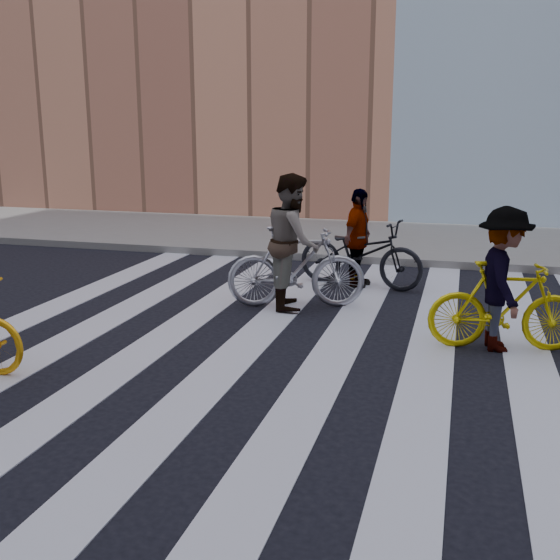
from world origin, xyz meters
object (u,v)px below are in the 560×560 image
at_px(bike_dark_rear, 360,253).
at_px(rider_mid, 293,241).
at_px(bike_yellow_right, 505,306).
at_px(bike_silver_mid, 296,267).
at_px(rider_right, 503,279).
at_px(rider_rear, 358,238).

bearing_deg(bike_dark_rear, rider_mid, 165.58).
bearing_deg(bike_yellow_right, bike_dark_rear, 30.09).
bearing_deg(rider_mid, bike_yellow_right, -127.32).
distance_m(bike_silver_mid, rider_right, 3.07).
height_order(bike_silver_mid, bike_yellow_right, bike_silver_mid).
xyz_separation_m(bike_yellow_right, bike_dark_rear, (-2.16, 2.71, 0.03)).
bearing_deg(bike_dark_rear, bike_silver_mid, 167.10).
height_order(bike_yellow_right, rider_mid, rider_mid).
distance_m(bike_dark_rear, rider_mid, 1.77).
height_order(bike_silver_mid, rider_right, rider_right).
bearing_deg(bike_silver_mid, rider_rear, -38.75).
distance_m(rider_mid, rider_rear, 1.70).
distance_m(bike_silver_mid, rider_mid, 0.38).
height_order(bike_silver_mid, rider_mid, rider_mid).
xyz_separation_m(bike_silver_mid, rider_rear, (0.66, 1.54, 0.21)).
bearing_deg(bike_dark_rear, bike_yellow_right, -129.49).
bearing_deg(bike_yellow_right, rider_mid, 59.66).
bearing_deg(bike_silver_mid, rider_right, -128.02).
bearing_deg(rider_rear, rider_mid, 167.10).
distance_m(bike_dark_rear, rider_rear, 0.26).
distance_m(bike_silver_mid, bike_yellow_right, 3.11).
xyz_separation_m(bike_yellow_right, rider_mid, (-2.92, 1.18, 0.45)).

